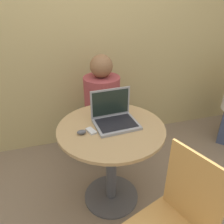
% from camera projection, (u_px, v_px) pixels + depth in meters
% --- Properties ---
extents(ground_plane, '(12.00, 12.00, 0.00)m').
position_uv_depth(ground_plane, '(111.00, 196.00, 2.05)').
color(ground_plane, '#7F6B56').
extents(back_wall, '(7.00, 0.05, 2.60)m').
position_uv_depth(back_wall, '(83.00, 34.00, 2.31)').
color(back_wall, tan).
rests_on(back_wall, ground_plane).
extents(round_table, '(0.84, 0.84, 0.77)m').
position_uv_depth(round_table, '(111.00, 149.00, 1.79)').
color(round_table, '#4C4C51').
rests_on(round_table, ground_plane).
extents(laptop, '(0.35, 0.29, 0.26)m').
position_uv_depth(laptop, '(114.00, 117.00, 1.72)').
color(laptop, gray).
rests_on(laptop, round_table).
extents(cell_phone, '(0.07, 0.10, 0.02)m').
position_uv_depth(cell_phone, '(91.00, 131.00, 1.62)').
color(cell_phone, silver).
rests_on(cell_phone, round_table).
extents(computer_mouse, '(0.07, 0.04, 0.03)m').
position_uv_depth(computer_mouse, '(82.00, 132.00, 1.59)').
color(computer_mouse, '#4C4C51').
rests_on(computer_mouse, round_table).
extents(person_seated, '(0.41, 0.59, 1.17)m').
position_uv_depth(person_seated, '(100.00, 115.00, 2.44)').
color(person_seated, '#4C4742').
rests_on(person_seated, ground_plane).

